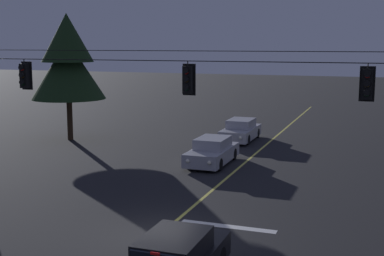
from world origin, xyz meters
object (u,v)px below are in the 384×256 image
(traffic_light_left_inner, at_px, (188,80))
(car_oncoming_lead, at_px, (212,152))
(traffic_light_leftmost, at_px, (24,76))
(traffic_light_centre, at_px, (367,84))
(car_oncoming_trailing, at_px, (241,131))
(tree_verge_near, at_px, (68,61))

(traffic_light_left_inner, height_order, car_oncoming_lead, traffic_light_left_inner)
(traffic_light_leftmost, bearing_deg, traffic_light_centre, 0.00)
(car_oncoming_trailing, distance_m, tree_verge_near, 12.03)
(car_oncoming_lead, height_order, tree_verge_near, tree_verge_near)
(traffic_light_centre, bearing_deg, traffic_light_leftmost, 180.00)
(traffic_light_centre, distance_m, tree_verge_near, 22.22)
(traffic_light_leftmost, relative_size, car_oncoming_trailing, 0.28)
(traffic_light_leftmost, height_order, tree_verge_near, tree_verge_near)
(traffic_light_leftmost, relative_size, car_oncoming_lead, 0.28)
(traffic_light_centre, height_order, car_oncoming_lead, traffic_light_centre)
(tree_verge_near, bearing_deg, car_oncoming_lead, -18.23)
(traffic_light_leftmost, xyz_separation_m, traffic_light_left_inner, (6.88, 0.00, 0.00))
(traffic_light_leftmost, bearing_deg, car_oncoming_trailing, 72.87)
(traffic_light_leftmost, bearing_deg, car_oncoming_lead, 58.74)
(car_oncoming_lead, bearing_deg, traffic_light_left_inner, -78.23)
(traffic_light_centre, bearing_deg, tree_verge_near, 147.21)
(traffic_light_left_inner, xyz_separation_m, car_oncoming_lead, (-1.76, 8.44, -4.34))
(car_oncoming_trailing, bearing_deg, traffic_light_left_inner, -82.35)
(traffic_light_centre, xyz_separation_m, car_oncoming_trailing, (-8.10, 15.55, -4.34))
(traffic_light_leftmost, xyz_separation_m, tree_verge_near, (-5.78, 12.03, 0.17))
(car_oncoming_lead, bearing_deg, tree_verge_near, 161.77)
(traffic_light_centre, bearing_deg, car_oncoming_trailing, 117.51)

